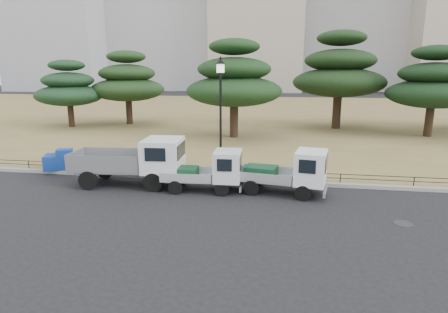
% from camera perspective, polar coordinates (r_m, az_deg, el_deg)
% --- Properties ---
extents(ground, '(220.00, 220.00, 0.00)m').
position_cam_1_polar(ground, '(14.56, -1.30, -6.73)').
color(ground, black).
extents(lawn, '(120.00, 56.00, 0.15)m').
position_cam_1_polar(lawn, '(44.41, 6.08, 6.57)').
color(lawn, olive).
rests_on(lawn, ground).
extents(curb, '(120.00, 0.25, 0.16)m').
position_cam_1_polar(curb, '(16.97, 0.33, -3.57)').
color(curb, gray).
rests_on(curb, ground).
extents(truck_large, '(4.86, 2.21, 2.07)m').
position_cam_1_polar(truck_large, '(16.67, -13.45, -0.43)').
color(truck_large, black).
rests_on(truck_large, ground).
extents(truck_kei_front, '(3.31, 1.55, 1.72)m').
position_cam_1_polar(truck_kei_front, '(15.50, -2.37, -2.21)').
color(truck_kei_front, black).
rests_on(truck_kei_front, ground).
extents(truck_kei_rear, '(3.70, 2.02, 1.84)m').
position_cam_1_polar(truck_kei_rear, '(15.32, 9.81, -2.33)').
color(truck_kei_rear, black).
rests_on(truck_kei_rear, ground).
extents(street_lamp, '(0.47, 0.47, 5.26)m').
position_cam_1_polar(street_lamp, '(16.67, -0.53, 8.81)').
color(street_lamp, black).
rests_on(street_lamp, lawn).
extents(pipe_fence, '(38.00, 0.04, 0.40)m').
position_cam_1_polar(pipe_fence, '(17.02, 0.41, -2.27)').
color(pipe_fence, black).
rests_on(pipe_fence, lawn).
extents(tarp_pile, '(1.84, 1.62, 1.02)m').
position_cam_1_polar(tarp_pile, '(20.23, -23.49, -0.57)').
color(tarp_pile, navy).
rests_on(tarp_pile, lawn).
extents(manhole, '(0.60, 0.60, 0.01)m').
position_cam_1_polar(manhole, '(13.78, 25.65, -9.19)').
color(manhole, '#2D2D30').
rests_on(manhole, ground).
extents(pine_west_far, '(5.65, 5.65, 5.70)m').
position_cam_1_polar(pine_west_far, '(35.10, -22.59, 9.54)').
color(pine_west_far, black).
rests_on(pine_west_far, lawn).
extents(pine_west_near, '(6.55, 6.55, 6.55)m').
position_cam_1_polar(pine_west_near, '(35.40, -14.48, 10.91)').
color(pine_west_near, black).
rests_on(pine_west_near, lawn).
extents(pine_center_left, '(6.88, 6.88, 6.99)m').
position_cam_1_polar(pine_center_left, '(27.27, 1.56, 11.39)').
color(pine_center_left, black).
rests_on(pine_center_left, lawn).
extents(pine_center_right, '(7.54, 7.54, 8.00)m').
position_cam_1_polar(pine_center_right, '(32.99, 17.16, 12.13)').
color(pine_center_right, black).
rests_on(pine_center_right, lawn).
extents(pine_east_near, '(6.50, 6.50, 6.57)m').
position_cam_1_polar(pine_east_near, '(31.44, 29.29, 9.53)').
color(pine_east_near, black).
rests_on(pine_east_near, lawn).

